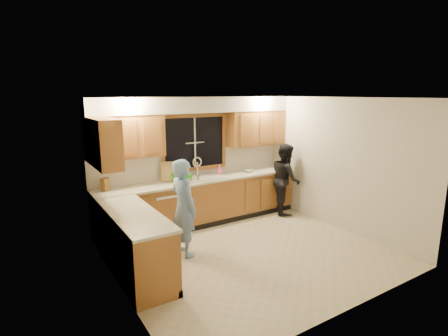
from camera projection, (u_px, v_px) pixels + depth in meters
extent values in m
plane|color=#C3B696|center=(249.00, 252.00, 5.75)|extent=(4.20, 4.20, 0.00)
plane|color=silver|center=(252.00, 98.00, 5.23)|extent=(4.20, 4.20, 0.00)
plane|color=beige|center=(195.00, 160.00, 7.06)|extent=(4.20, 0.00, 4.20)
plane|color=beige|center=(116.00, 200.00, 4.40)|extent=(0.00, 3.80, 3.80)
plane|color=beige|center=(340.00, 165.00, 6.58)|extent=(0.00, 3.80, 3.80)
cube|color=#9E642D|center=(202.00, 202.00, 6.98)|extent=(4.20, 0.60, 0.88)
cube|color=#9E642D|center=(134.00, 245.00, 5.01)|extent=(0.60, 1.90, 0.88)
cube|color=beige|center=(202.00, 180.00, 6.87)|extent=(4.20, 0.63, 0.04)
cube|color=beige|center=(133.00, 214.00, 4.92)|extent=(0.63, 1.90, 0.04)
cube|color=#9E642D|center=(126.00, 137.00, 6.06)|extent=(1.35, 0.33, 0.75)
cube|color=#9E642D|center=(256.00, 128.00, 7.54)|extent=(1.35, 0.33, 0.75)
cube|color=#9E642D|center=(104.00, 143.00, 5.29)|extent=(0.33, 0.90, 0.75)
cube|color=silver|center=(198.00, 105.00, 6.68)|extent=(4.20, 0.35, 0.30)
cube|color=black|center=(195.00, 143.00, 6.98)|extent=(1.30, 0.01, 1.00)
cube|color=#9E642D|center=(194.00, 116.00, 6.86)|extent=(1.44, 0.03, 0.07)
cube|color=#9E642D|center=(195.00, 169.00, 7.09)|extent=(1.44, 0.03, 0.07)
cube|color=#9E642D|center=(163.00, 145.00, 6.62)|extent=(0.07, 0.03, 1.00)
cube|color=#9E642D|center=(224.00, 140.00, 7.33)|extent=(0.07, 0.03, 1.00)
cube|color=silver|center=(202.00, 178.00, 6.88)|extent=(0.86, 0.52, 0.03)
cube|color=silver|center=(193.00, 184.00, 6.79)|extent=(0.38, 0.42, 0.18)
cube|color=silver|center=(211.00, 181.00, 7.01)|extent=(0.38, 0.42, 0.18)
cylinder|color=silver|center=(197.00, 169.00, 7.01)|extent=(0.04, 0.04, 0.28)
torus|color=silver|center=(197.00, 162.00, 6.98)|extent=(0.21, 0.03, 0.21)
cube|color=silver|center=(163.00, 211.00, 6.54)|extent=(0.60, 0.56, 0.82)
cube|color=silver|center=(148.00, 260.00, 4.54)|extent=(0.58, 0.75, 0.90)
imported|color=#6C93CC|center=(184.00, 208.00, 5.54)|extent=(0.42, 0.60, 1.58)
imported|color=black|center=(285.00, 179.00, 7.53)|extent=(0.86, 0.93, 1.52)
cube|color=#99612A|center=(105.00, 184.00, 6.01)|extent=(0.16, 0.15, 0.22)
cube|color=tan|center=(168.00, 171.00, 6.65)|extent=(0.30, 0.19, 0.37)
cube|color=green|center=(181.00, 177.00, 6.66)|extent=(0.32, 0.30, 0.15)
imported|color=#FB5F90|center=(220.00, 170.00, 7.16)|extent=(0.12, 0.12, 0.21)
imported|color=silver|center=(248.00, 171.00, 7.46)|extent=(0.23, 0.23, 0.05)
cylinder|color=#BBA890|center=(190.00, 180.00, 6.54)|extent=(0.06, 0.06, 0.11)
cylinder|color=#BBA890|center=(198.00, 179.00, 6.65)|extent=(0.08, 0.08, 0.11)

